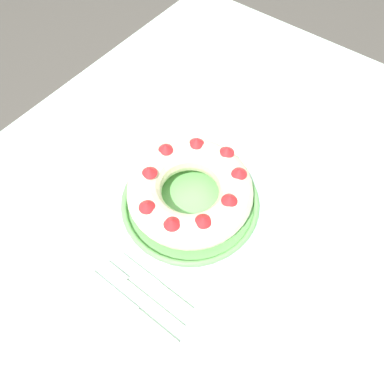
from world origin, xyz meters
TOP-DOWN VIEW (x-y plane):
  - ground_plane at (0.00, 0.00)m, footprint 8.00×8.00m
  - dining_table at (0.00, 0.00)m, footprint 1.43×1.00m
  - serving_dish at (0.01, -0.00)m, footprint 0.29×0.29m
  - bundt_cake at (0.02, -0.00)m, footprint 0.26×0.26m
  - fork at (-0.20, -0.03)m, footprint 0.02×0.20m
  - serving_knife at (-0.23, -0.06)m, footprint 0.02×0.22m
  - cake_knife at (-0.17, -0.06)m, footprint 0.02×0.18m
  - napkin at (0.29, -0.04)m, footprint 0.16×0.12m

SIDE VIEW (x-z plane):
  - ground_plane at x=0.00m, z-range 0.00..0.00m
  - dining_table at x=0.00m, z-range 0.28..1.01m
  - napkin at x=0.29m, z-range 0.73..0.73m
  - fork at x=-0.20m, z-range 0.73..0.73m
  - serving_knife at x=-0.23m, z-range 0.73..0.73m
  - cake_knife at x=-0.17m, z-range 0.73..0.73m
  - serving_dish at x=0.01m, z-range 0.73..0.75m
  - bundt_cake at x=0.02m, z-range 0.75..0.83m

